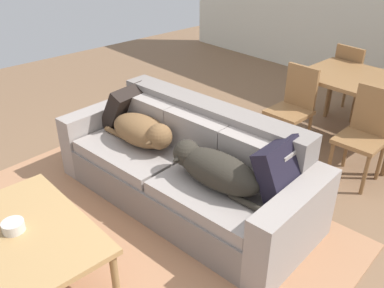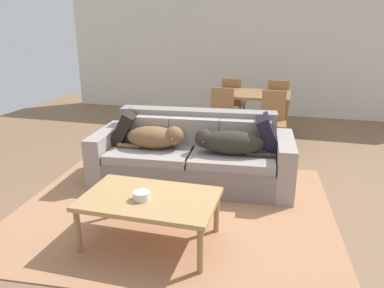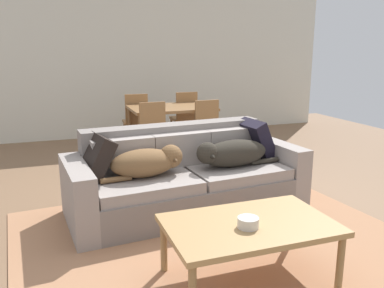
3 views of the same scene
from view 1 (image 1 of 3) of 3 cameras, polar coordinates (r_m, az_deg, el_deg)
name	(u,v)px [view 1 (image 1 of 3)]	position (r m, az deg, el deg)	size (l,w,h in m)	color
ground_plane	(188,215)	(3.56, -0.59, -9.84)	(10.00, 10.00, 0.00)	brown
area_rug	(117,236)	(3.39, -10.49, -12.57)	(3.23, 2.67, 0.01)	#AE7854
couch	(188,168)	(3.57, -0.61, -3.33)	(2.42, 1.15, 0.83)	gray
dog_on_left_cushion	(143,131)	(3.64, -6.79, 1.76)	(0.80, 0.40, 0.28)	brown
dog_on_right_cushion	(213,168)	(3.09, 3.01, -3.41)	(0.92, 0.39, 0.28)	#2D2921
throw_pillow_by_left_arm	(125,106)	(4.04, -9.31, 5.19)	(0.14, 0.41, 0.41)	black
throw_pillow_by_right_arm	(282,172)	(3.01, 12.50, -3.88)	(0.14, 0.43, 0.43)	black
coffee_table	(28,235)	(2.97, -21.88, -11.66)	(1.15, 0.72, 0.44)	tan
bowl_on_coffee_table	(13,226)	(2.94, -23.66, -10.48)	(0.14, 0.14, 0.07)	silver
dining_table	(362,85)	(4.71, 22.64, 7.62)	(1.23, 0.89, 0.76)	olive
dining_chair_near_left	(294,105)	(4.45, 13.98, 5.29)	(0.41, 0.41, 0.91)	olive
dining_chair_near_right	(365,132)	(4.11, 22.95, 1.61)	(0.42, 0.42, 0.90)	olive
dining_chair_far_left	(350,78)	(5.43, 21.18, 8.55)	(0.43, 0.43, 0.91)	olive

